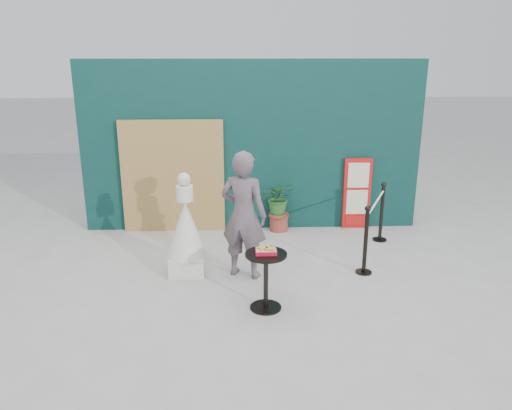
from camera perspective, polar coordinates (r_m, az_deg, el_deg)
name	(u,v)px	position (r m, az deg, el deg)	size (l,w,h in m)	color
ground	(260,308)	(6.47, 0.42, -11.69)	(60.00, 60.00, 0.00)	#ADAAA5
back_wall	(252,146)	(8.96, -0.49, 6.76)	(6.00, 0.30, 3.00)	#0B3133
bamboo_fence	(173,177)	(8.93, -9.47, 3.20)	(1.80, 0.08, 2.00)	tan
woman	(244,215)	(7.00, -1.42, -1.16)	(0.67, 0.44, 1.84)	#605259
menu_board	(357,194)	(9.22, 11.46, 1.28)	(0.50, 0.07, 1.30)	red
statue	(186,233)	(7.25, -7.98, -3.21)	(0.59, 0.59, 1.51)	white
cafe_table	(266,272)	(6.24, 1.14, -7.67)	(0.52, 0.52, 0.75)	black
food_basket	(266,250)	(6.13, 1.17, -5.21)	(0.26, 0.19, 0.11)	red
planter	(279,202)	(8.93, 2.64, 0.35)	(0.54, 0.47, 0.92)	#974231
stanchion_barrier	(374,226)	(8.05, 13.36, -2.35)	(0.84, 1.54, 1.03)	black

